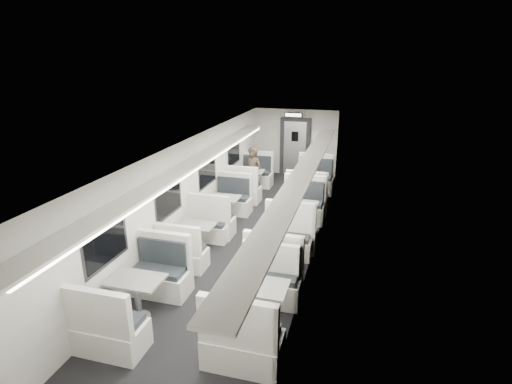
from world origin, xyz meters
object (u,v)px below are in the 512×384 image
Objects in this scene: vestibule_door at (295,147)px; booth_left_c at (197,238)px; booth_left_b at (223,210)px; booth_right_a at (311,188)px; booth_left_a at (250,182)px; booth_right_c at (282,256)px; booth_right_b at (298,218)px; passenger at (253,174)px; booth_left_d at (138,298)px; booth_right_d at (258,306)px; exit_sign at (293,115)px.

booth_left_c is at bearing -98.52° from vestibule_door.
booth_left_b is 1.71m from booth_left_c.
booth_right_a is at bearing 48.74° from booth_left_b.
booth_right_a is at bearing -6.89° from booth_left_a.
booth_right_c is 7.13m from vestibule_door.
booth_left_a is 2.01m from booth_right_a.
booth_left_c is at bearing -90.00° from booth_left_b.
booth_right_b is 1.09× the size of booth_right_c.
booth_right_b is at bearing -3.12° from booth_left_b.
passenger is (0.27, 1.90, 0.45)m from booth_left_b.
booth_right_c is at bearing -66.40° from booth_left_a.
booth_right_d is (2.00, 0.29, 0.02)m from booth_left_d.
booth_right_b reaches higher than booth_left_d.
vestibule_door is at bearing 67.80° from booth_left_a.
booth_left_b is 1.01× the size of booth_right_c.
booth_right_a is 1.02× the size of booth_right_b.
booth_right_a reaches higher than booth_right_d.
exit_sign reaches higher than booth_left_d.
booth_left_b is at bearing -90.00° from booth_left_a.
vestibule_door is (1.00, 9.15, 0.65)m from booth_left_d.
booth_right_b reaches higher than booth_left_c.
booth_left_b is at bearing 90.00° from booth_left_d.
booth_left_a is at bearing 173.11° from booth_right_a.
booth_right_b is (2.00, -2.63, 0.02)m from booth_left_a.
booth_right_b is at bearing -90.00° from booth_right_a.
booth_left_a is at bearing -112.20° from vestibule_door.
booth_right_d is 6.06m from passenger.
booth_left_a is 1.11× the size of booth_left_c.
booth_right_a is 3.76× the size of exit_sign.
exit_sign is (-1.00, 4.59, 1.87)m from booth_right_b.
booth_right_a reaches higher than booth_right_b.
booth_right_b is at bearing -30.32° from passenger.
exit_sign is at bearing 96.81° from booth_right_d.
exit_sign is at bearing 77.43° from booth_left_b.
exit_sign reaches higher than booth_right_a.
vestibule_door is (-1.00, 2.69, 0.62)m from booth_right_a.
vestibule_door reaches higher than booth_left_d.
booth_left_c is 4.46m from booth_right_a.
vestibule_door is (1.00, 6.68, 0.69)m from booth_left_c.
booth_left_a is 0.95× the size of booth_right_b.
booth_right_b is 5.22m from vestibule_door.
booth_right_b is (2.00, 4.07, 0.02)m from booth_left_d.
booth_left_a is 6.70m from booth_left_d.
booth_left_c is at bearing 90.00° from booth_left_d.
booth_right_b is 5.06m from exit_sign.
booth_left_c is 0.93× the size of vestibule_door.
exit_sign reaches higher than booth_left_b.
passenger is 3.05m from exit_sign.
booth_left_c is 2.56m from booth_right_b.
booth_left_d is at bearing -107.21° from booth_right_a.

